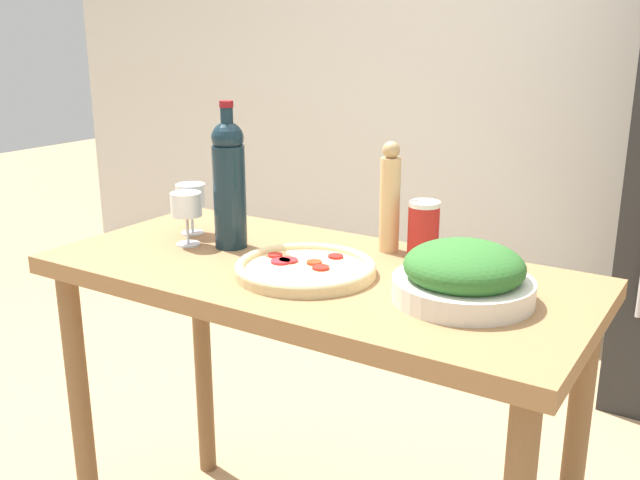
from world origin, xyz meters
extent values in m
cube|color=silver|center=(0.00, 2.13, 1.30)|extent=(6.40, 0.06, 2.60)
cube|color=olive|center=(0.00, 0.00, 0.88)|extent=(1.30, 0.61, 0.04)
cylinder|color=brown|center=(-0.59, -0.25, 0.43)|extent=(0.06, 0.06, 0.86)
cylinder|color=brown|center=(-0.59, 0.25, 0.43)|extent=(0.06, 0.06, 0.86)
cylinder|color=brown|center=(0.59, 0.25, 0.43)|extent=(0.06, 0.06, 0.86)
cylinder|color=#142833|center=(-0.27, 0.03, 1.03)|extent=(0.08, 0.08, 0.26)
sphere|color=#142833|center=(-0.27, 0.03, 1.18)|extent=(0.08, 0.08, 0.08)
cylinder|color=#142833|center=(-0.27, 0.03, 1.22)|extent=(0.03, 0.03, 0.08)
cylinder|color=maroon|center=(-0.27, 0.03, 1.27)|extent=(0.03, 0.03, 0.02)
cylinder|color=silver|center=(-0.38, -0.02, 0.90)|extent=(0.06, 0.06, 0.00)
cylinder|color=silver|center=(-0.38, -0.02, 0.94)|extent=(0.01, 0.01, 0.07)
cylinder|color=white|center=(-0.38, -0.02, 1.01)|extent=(0.08, 0.08, 0.06)
cylinder|color=maroon|center=(-0.38, -0.02, 0.99)|extent=(0.07, 0.07, 0.02)
cylinder|color=silver|center=(-0.44, 0.07, 0.90)|extent=(0.06, 0.06, 0.00)
cylinder|color=silver|center=(-0.44, 0.07, 0.94)|extent=(0.01, 0.01, 0.07)
cylinder|color=white|center=(-0.44, 0.07, 1.01)|extent=(0.08, 0.08, 0.06)
cylinder|color=maroon|center=(-0.44, 0.07, 0.98)|extent=(0.07, 0.07, 0.00)
cylinder|color=tan|center=(0.09, 0.21, 1.02)|extent=(0.05, 0.05, 0.24)
sphere|color=tan|center=(0.09, 0.21, 1.16)|extent=(0.04, 0.04, 0.04)
cylinder|color=silver|center=(0.38, -0.01, 0.93)|extent=(0.29, 0.29, 0.05)
ellipsoid|color=#2D6628|center=(0.38, -0.01, 0.98)|extent=(0.25, 0.25, 0.10)
cylinder|color=#DBC189|center=(0.01, -0.05, 0.91)|extent=(0.33, 0.33, 0.02)
torus|color=#DBC189|center=(0.01, -0.05, 0.92)|extent=(0.33, 0.33, 0.02)
cylinder|color=red|center=(-0.09, -0.02, 0.92)|extent=(0.04, 0.04, 0.01)
cylinder|color=red|center=(0.01, -0.02, 0.92)|extent=(0.04, 0.04, 0.01)
cylinder|color=red|center=(0.03, 0.05, 0.92)|extent=(0.04, 0.04, 0.01)
cylinder|color=red|center=(-0.06, -0.05, 0.92)|extent=(0.05, 0.05, 0.01)
cylinder|color=red|center=(-0.05, -0.04, 0.92)|extent=(0.04, 0.04, 0.01)
cylinder|color=red|center=(0.05, -0.04, 0.92)|extent=(0.04, 0.04, 0.01)
cylinder|color=#B2231E|center=(0.18, 0.21, 0.97)|extent=(0.08, 0.08, 0.13)
cylinder|color=white|center=(0.18, 0.21, 1.04)|extent=(0.08, 0.08, 0.01)
camera|label=1|loc=(0.87, -1.35, 1.44)|focal=40.00mm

